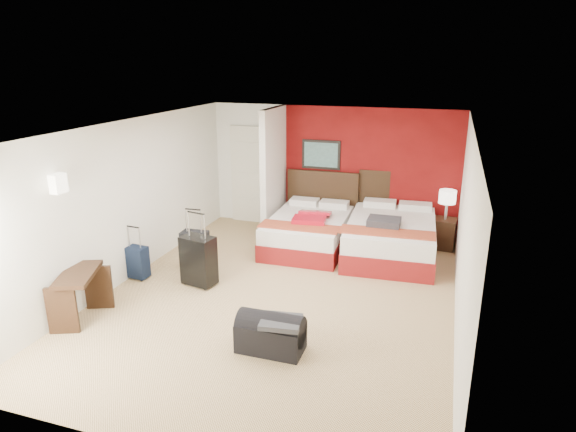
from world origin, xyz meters
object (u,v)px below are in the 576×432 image
at_px(red_suitcase_open, 312,217).
at_px(suitcase_charcoal, 195,251).
at_px(nightstand, 444,234).
at_px(suitcase_black, 199,262).
at_px(bed_left, 308,232).
at_px(duffel_bag, 271,335).
at_px(suitcase_navy, 137,263).
at_px(bed_right, 391,238).
at_px(table_lamp, 447,205).
at_px(desk, 81,296).

relative_size(red_suitcase_open, suitcase_charcoal, 1.25).
distance_m(red_suitcase_open, suitcase_charcoal, 2.19).
xyz_separation_m(nightstand, suitcase_black, (-3.57, -2.83, 0.10)).
xyz_separation_m(bed_left, duffel_bag, (0.51, -3.45, -0.09)).
distance_m(suitcase_navy, duffel_bag, 3.04).
xyz_separation_m(suitcase_charcoal, duffel_bag, (2.02, -1.90, -0.12)).
bearing_deg(bed_right, red_suitcase_open, -176.49).
xyz_separation_m(bed_left, suitcase_navy, (-2.24, -2.16, -0.04)).
xyz_separation_m(red_suitcase_open, duffel_bag, (0.41, -3.35, -0.44)).
xyz_separation_m(bed_left, suitcase_charcoal, (-1.51, -1.55, 0.02)).
bearing_deg(nightstand, red_suitcase_open, -155.30).
height_order(nightstand, table_lamp, table_lamp).
xyz_separation_m(bed_left, suitcase_black, (-1.17, -2.07, 0.09)).
height_order(bed_right, desk, desk).
bearing_deg(bed_left, suitcase_navy, -137.30).
bearing_deg(table_lamp, nightstand, 0.00).
relative_size(bed_right, table_lamp, 3.97).
relative_size(bed_right, suitcase_charcoal, 3.41).
relative_size(bed_left, duffel_bag, 2.47).
xyz_separation_m(nightstand, duffel_bag, (-1.89, -4.21, -0.08)).
xyz_separation_m(bed_right, suitcase_charcoal, (-3.02, -1.62, -0.01)).
relative_size(nightstand, duffel_bag, 0.71).
height_order(bed_right, table_lamp, table_lamp).
bearing_deg(desk, table_lamp, 21.14).
xyz_separation_m(table_lamp, duffel_bag, (-1.89, -4.21, -0.64)).
xyz_separation_m(suitcase_charcoal, desk, (-0.64, -1.99, 0.03)).
distance_m(bed_left, suitcase_navy, 3.11).
relative_size(bed_left, nightstand, 3.48).
bearing_deg(suitcase_charcoal, suitcase_navy, -143.79).
height_order(bed_right, suitcase_black, suitcase_black).
relative_size(table_lamp, suitcase_black, 0.72).
relative_size(suitcase_black, suitcase_charcoal, 1.20).
distance_m(bed_left, bed_right, 1.51).
height_order(red_suitcase_open, suitcase_black, suitcase_black).
xyz_separation_m(bed_right, red_suitcase_open, (-1.40, -0.17, 0.31)).
distance_m(bed_left, table_lamp, 2.57).
bearing_deg(nightstand, suitcase_charcoal, -145.16).
bearing_deg(duffel_bag, suitcase_charcoal, 136.78).
bearing_deg(table_lamp, suitcase_black, -141.65).
bearing_deg(desk, red_suitcase_open, 34.58).
relative_size(suitcase_black, duffel_bag, 0.95).
height_order(bed_left, suitcase_navy, bed_left).
xyz_separation_m(red_suitcase_open, nightstand, (2.30, 0.86, -0.36)).
height_order(bed_right, suitcase_navy, bed_right).
bearing_deg(desk, duffel_bag, -20.16).
distance_m(red_suitcase_open, desk, 4.13).
distance_m(bed_left, red_suitcase_open, 0.37).
bearing_deg(duffel_bag, table_lamp, 65.79).
relative_size(bed_left, suitcase_navy, 3.89).
xyz_separation_m(table_lamp, suitcase_charcoal, (-3.91, -2.31, -0.52)).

